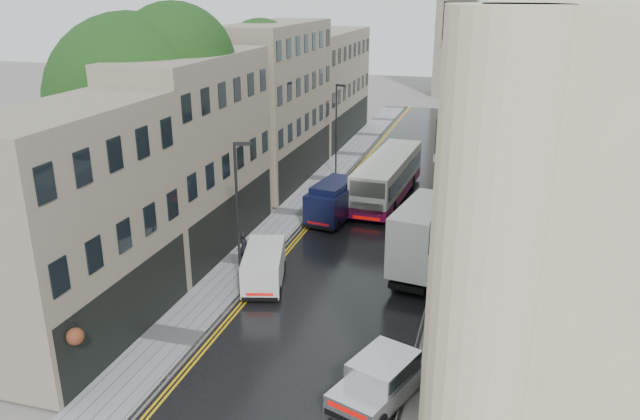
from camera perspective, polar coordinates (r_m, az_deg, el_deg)
The scene contains 15 objects.
road at distance 41.08m, azimuth 5.31°, elevation -1.09°, with size 9.00×85.00×0.02m, color black.
left_sidewalk at distance 42.45m, azimuth -2.45°, elevation -0.26°, with size 2.70×85.00×0.12m, color gray.
right_sidewalk at distance 40.50m, azimuth 12.83°, elevation -1.76°, with size 1.80×85.00×0.12m, color slate.
old_shop_row at distance 44.35m, azimuth -5.99°, elevation 8.49°, with size 4.50×56.00×12.00m, color gray, non-canonical shape.
modern_block at distance 37.23m, azimuth 21.06°, elevation 6.72°, with size 8.00×40.00×14.00m, color beige, non-canonical shape.
tree_near at distance 36.81m, azimuth -16.35°, elevation 7.01°, with size 10.56×10.56×13.89m, color black, non-canonical shape.
tree_far at distance 48.08m, azimuth -7.74°, elevation 9.56°, with size 9.24×9.24×12.46m, color black, non-canonical shape.
cream_bus at distance 42.60m, azimuth 3.65°, elevation 1.95°, with size 2.60×11.45×3.12m, color silver, non-canonical shape.
white_lorry at distance 32.35m, azimuth 7.09°, elevation -3.19°, with size 2.29×7.63×4.00m, color silver, non-canonical shape.
silver_hatchback at distance 23.28m, azimuth 1.51°, elevation -16.13°, with size 2.01×4.58×1.72m, color #BCBBC0, non-canonical shape.
white_van at distance 30.90m, azimuth -7.04°, elevation -6.39°, with size 1.87×4.37×1.98m, color silver, non-canonical shape.
navy_van at distance 39.79m, azimuth -0.98°, elevation 0.40°, with size 2.15×5.37×2.74m, color black, non-canonical shape.
pedestrian at distance 34.66m, azimuth -6.97°, elevation -3.42°, with size 0.65×0.42×1.77m, color black.
lamp_post_near at distance 30.61m, azimuth -7.53°, elevation -0.79°, with size 0.85×0.19×7.55m, color black, non-canonical shape.
lamp_post_far at distance 50.09m, azimuth 1.48°, elevation 7.26°, with size 0.82×0.18×7.30m, color black, non-canonical shape.
Camera 1 is at (6.97, -10.32, 14.48)m, focal length 35.00 mm.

